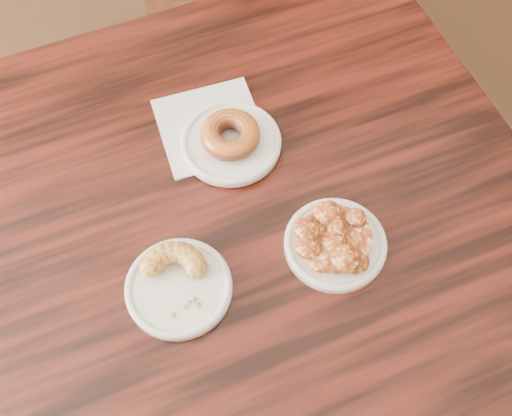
{
  "coord_description": "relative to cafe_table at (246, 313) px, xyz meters",
  "views": [
    {
      "loc": [
        -0.09,
        -0.52,
        1.63
      ],
      "look_at": [
        -0.03,
        -0.06,
        0.8
      ],
      "focal_mm": 45.0,
      "sensor_mm": 36.0,
      "label": 1
    }
  ],
  "objects": [
    {
      "name": "floor",
      "position": [
        0.05,
        0.07,
        -0.38
      ],
      "size": [
        5.0,
        5.0,
        0.0
      ],
      "primitive_type": "plane",
      "color": "black",
      "rests_on": "ground"
    },
    {
      "name": "cafe_table",
      "position": [
        0.0,
        0.0,
        0.0
      ],
      "size": [
        1.19,
        1.19,
        0.75
      ],
      "primitive_type": "cube",
      "rotation": [
        0.0,
        0.0,
        0.24
      ],
      "color": "black",
      "rests_on": "floor"
    },
    {
      "name": "napkin",
      "position": [
        -0.03,
        0.2,
        0.38
      ],
      "size": [
        0.19,
        0.19,
        0.0
      ],
      "primitive_type": "cube",
      "rotation": [
        0.0,
        0.0,
        0.17
      ],
      "color": "silver",
      "rests_on": "cafe_table"
    },
    {
      "name": "plate_donut",
      "position": [
        0.0,
        0.16,
        0.39
      ],
      "size": [
        0.17,
        0.17,
        0.01
      ],
      "primitive_type": "cylinder",
      "color": "white",
      "rests_on": "napkin"
    },
    {
      "name": "plate_cruller",
      "position": [
        -0.11,
        -0.08,
        0.38
      ],
      "size": [
        0.16,
        0.16,
        0.01
      ],
      "primitive_type": "cylinder",
      "color": "white",
      "rests_on": "cafe_table"
    },
    {
      "name": "plate_fritter",
      "position": [
        0.14,
        -0.05,
        0.38
      ],
      "size": [
        0.16,
        0.16,
        0.01
      ],
      "primitive_type": "cylinder",
      "color": "white",
      "rests_on": "cafe_table"
    },
    {
      "name": "glazed_donut",
      "position": [
        0.0,
        0.16,
        0.41
      ],
      "size": [
        0.1,
        0.1,
        0.03
      ],
      "primitive_type": "torus",
      "color": "#8E4014",
      "rests_on": "plate_donut"
    },
    {
      "name": "apple_fritter",
      "position": [
        0.14,
        -0.05,
        0.4
      ],
      "size": [
        0.14,
        0.14,
        0.03
      ],
      "primitive_type": null,
      "color": "#4B1508",
      "rests_on": "plate_fritter"
    },
    {
      "name": "cruller_fragment",
      "position": [
        -0.11,
        -0.08,
        0.4
      ],
      "size": [
        0.11,
        0.11,
        0.03
      ],
      "primitive_type": null,
      "color": "brown",
      "rests_on": "plate_cruller"
    }
  ]
}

